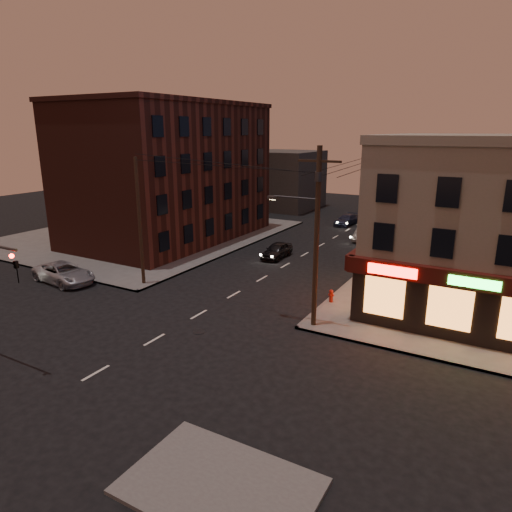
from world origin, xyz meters
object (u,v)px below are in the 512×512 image
Objects in this scene: fire_hydrant at (331,295)px; sedan_mid at (362,235)px; suv_cross at (64,273)px; sedan_far at (346,220)px; sedan_near at (277,250)px.

sedan_mid is at bearing 100.90° from fire_hydrant.
suv_cross is 1.25× the size of sedan_far.
suv_cross is at bearing -125.50° from sedan_mid.
sedan_far is at bearing 106.72° from fire_hydrant.
sedan_near is at bearing -31.17° from suv_cross.
sedan_far is 25.92m from fire_hydrant.
suv_cross is 28.23m from sedan_mid.
suv_cross is 1.33× the size of sedan_near.
sedan_far is (11.23, 30.48, -0.12)m from suv_cross.
sedan_mid is 4.40× the size of fire_hydrant.
suv_cross reaches higher than fire_hydrant.
suv_cross reaches higher than sedan_near.
sedan_near is at bearing 134.98° from fire_hydrant.
sedan_mid is 18.47m from fire_hydrant.
suv_cross is 1.43× the size of sedan_mid.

